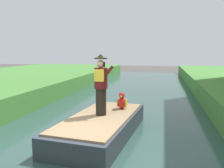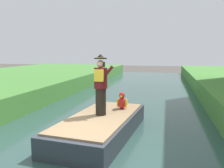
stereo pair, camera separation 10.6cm
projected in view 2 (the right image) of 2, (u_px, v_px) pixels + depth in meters
The scene contains 5 objects.
ground_plane at pixel (85, 159), 5.76m from camera, with size 80.00×80.00×0.00m, color #4C4742.
canal_water at pixel (85, 157), 5.76m from camera, with size 7.14×48.00×0.10m, color #2D4C47.
boat at pixel (101, 126), 7.07m from camera, with size 2.21×4.36×0.61m.
person_pirate at pixel (101, 85), 7.01m from camera, with size 0.61×0.42×1.85m.
parrot_plush at pixel (122, 102), 7.87m from camera, with size 0.36×0.35×0.57m.
Camera 2 is at (1.90, -5.16, 2.62)m, focal length 37.37 mm.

